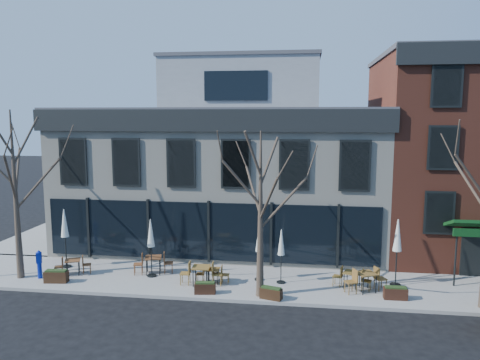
# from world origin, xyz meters

# --- Properties ---
(ground) EXTENTS (120.00, 120.00, 0.00)m
(ground) POSITION_xyz_m (0.00, 0.00, 0.00)
(ground) COLOR black
(ground) RESTS_ON ground
(sidewalk_front) EXTENTS (33.50, 4.70, 0.15)m
(sidewalk_front) POSITION_xyz_m (3.25, -2.15, 0.07)
(sidewalk_front) COLOR gray
(sidewalk_front) RESTS_ON ground
(sidewalk_side) EXTENTS (4.50, 12.00, 0.15)m
(sidewalk_side) POSITION_xyz_m (-11.25, 6.00, 0.07)
(sidewalk_side) COLOR gray
(sidewalk_side) RESTS_ON ground
(corner_building) EXTENTS (18.39, 10.39, 11.10)m
(corner_building) POSITION_xyz_m (0.07, 5.07, 4.72)
(corner_building) COLOR beige
(corner_building) RESTS_ON ground
(red_brick_building) EXTENTS (8.20, 11.78, 11.18)m
(red_brick_building) POSITION_xyz_m (13.00, 4.98, 5.64)
(red_brick_building) COLOR brown
(red_brick_building) RESTS_ON ground
(tree_corner) EXTENTS (3.93, 3.98, 7.92)m
(tree_corner) POSITION_xyz_m (-8.49, -3.20, 4.25)
(tree_corner) COLOR #382B21
(tree_corner) RESTS_ON sidewalk_front
(tree_mid) EXTENTS (3.50, 3.55, 7.04)m
(tree_mid) POSITION_xyz_m (3.01, -3.90, 3.79)
(tree_mid) COLOR #382B21
(tree_mid) RESTS_ON sidewalk_front
(call_box) EXTENTS (0.28, 0.27, 1.37)m
(call_box) POSITION_xyz_m (-7.54, -3.18, 0.88)
(call_box) COLOR #0B1E92
(call_box) RESTS_ON sidewalk_front
(cafe_set_0) EXTENTS (1.75, 1.07, 0.91)m
(cafe_set_0) POSITION_xyz_m (-6.22, -2.49, 0.62)
(cafe_set_0) COLOR brown
(cafe_set_0) RESTS_ON sidewalk_front
(cafe_set_1) EXTENTS (1.99, 0.99, 1.02)m
(cafe_set_1) POSITION_xyz_m (-2.41, -1.81, 0.67)
(cafe_set_1) COLOR brown
(cafe_set_1) RESTS_ON sidewalk_front
(cafe_set_2) EXTENTS (1.99, 0.84, 1.04)m
(cafe_set_2) POSITION_xyz_m (0.23, -2.97, 0.68)
(cafe_set_2) COLOR brown
(cafe_set_2) RESTS_ON sidewalk_front
(cafe_set_3) EXTENTS (1.57, 0.65, 0.82)m
(cafe_set_3) POSITION_xyz_m (0.70, -2.67, 0.57)
(cafe_set_3) COLOR brown
(cafe_set_3) RESTS_ON sidewalk_front
(cafe_set_4) EXTENTS (1.78, 0.98, 0.91)m
(cafe_set_4) POSITION_xyz_m (6.98, -2.49, 0.62)
(cafe_set_4) COLOR brown
(cafe_set_4) RESTS_ON sidewalk_front
(cafe_set_5) EXTENTS (2.00, 1.27, 1.04)m
(cafe_set_5) POSITION_xyz_m (7.54, -2.81, 0.68)
(cafe_set_5) COLOR brown
(cafe_set_5) RESTS_ON sidewalk_front
(umbrella_0) EXTENTS (0.48, 0.48, 3.00)m
(umbrella_0) POSITION_xyz_m (-7.11, -1.46, 2.27)
(umbrella_0) COLOR black
(umbrella_0) RESTS_ON sidewalk_front
(umbrella_1) EXTENTS (0.45, 0.45, 2.79)m
(umbrella_1) POSITION_xyz_m (-2.37, -2.20, 2.12)
(umbrella_1) COLOR black
(umbrella_1) RESTS_ON sidewalk_front
(umbrella_2) EXTENTS (0.42, 0.42, 2.63)m
(umbrella_2) POSITION_xyz_m (2.78, -1.99, 2.01)
(umbrella_2) COLOR black
(umbrella_2) RESTS_ON sidewalk_front
(umbrella_3) EXTENTS (0.40, 0.40, 2.52)m
(umbrella_3) POSITION_xyz_m (3.81, -2.24, 1.93)
(umbrella_3) COLOR black
(umbrella_3) RESTS_ON sidewalk_front
(umbrella_4) EXTENTS (0.49, 0.49, 3.08)m
(umbrella_4) POSITION_xyz_m (8.98, -1.87, 2.32)
(umbrella_4) COLOR black
(umbrella_4) RESTS_ON sidewalk_front
(planter_0) EXTENTS (1.08, 0.53, 0.59)m
(planter_0) POSITION_xyz_m (-6.48, -3.58, 0.44)
(planter_0) COLOR #331E11
(planter_0) RESTS_ON sidewalk_front
(planter_1) EXTENTS (0.95, 0.48, 0.51)m
(planter_1) POSITION_xyz_m (0.62, -3.98, 0.40)
(planter_1) COLOR black
(planter_1) RESTS_ON sidewalk_front
(planter_2) EXTENTS (0.98, 0.61, 0.51)m
(planter_2) POSITION_xyz_m (3.50, -4.20, 0.41)
(planter_2) COLOR #311E10
(planter_2) RESTS_ON sidewalk_front
(planter_3) EXTENTS (0.97, 0.40, 0.54)m
(planter_3) POSITION_xyz_m (8.68, -3.50, 0.42)
(planter_3) COLOR black
(planter_3) RESTS_ON sidewalk_front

